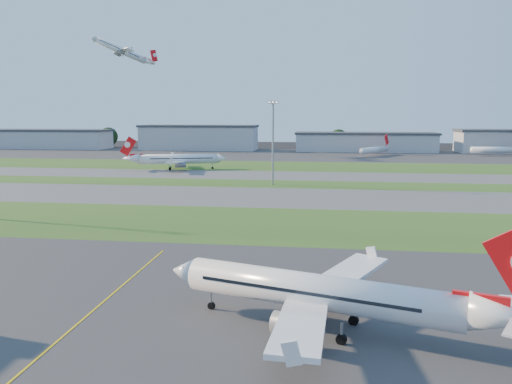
% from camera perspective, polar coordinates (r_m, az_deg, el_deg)
% --- Properties ---
extents(ground, '(700.00, 700.00, 0.00)m').
position_cam_1_polar(ground, '(58.42, -24.89, -13.89)').
color(ground, black).
rests_on(ground, ground).
extents(apron_near, '(300.00, 70.00, 0.01)m').
position_cam_1_polar(apron_near, '(58.42, -24.89, -13.89)').
color(apron_near, '#333335').
rests_on(apron_near, ground).
extents(grass_strip_a, '(300.00, 34.00, 0.01)m').
position_cam_1_polar(grass_strip_a, '(103.96, -9.45, -3.34)').
color(grass_strip_a, '#2D531B').
rests_on(grass_strip_a, ground).
extents(taxiway_a, '(300.00, 32.00, 0.01)m').
position_cam_1_polar(taxiway_a, '(135.30, -5.39, -0.42)').
color(taxiway_a, '#515154').
rests_on(taxiway_a, ground).
extents(grass_strip_b, '(300.00, 18.00, 0.01)m').
position_cam_1_polar(grass_strip_b, '(159.48, -3.39, 1.02)').
color(grass_strip_b, '#2D531B').
rests_on(grass_strip_b, ground).
extents(taxiway_b, '(300.00, 26.00, 0.01)m').
position_cam_1_polar(taxiway_b, '(180.95, -2.07, 1.97)').
color(taxiway_b, '#515154').
rests_on(taxiway_b, ground).
extents(grass_strip_c, '(300.00, 40.00, 0.01)m').
position_cam_1_polar(grass_strip_c, '(213.36, -0.59, 3.03)').
color(grass_strip_c, '#2D531B').
rests_on(grass_strip_c, ground).
extents(apron_far, '(400.00, 80.00, 0.01)m').
position_cam_1_polar(apron_far, '(272.64, 1.20, 4.31)').
color(apron_far, '#333335').
rests_on(apron_far, ground).
extents(yellow_line, '(0.25, 60.00, 0.02)m').
position_cam_1_polar(yellow_line, '(56.01, -20.42, -14.61)').
color(yellow_line, gold).
rests_on(yellow_line, ground).
extents(airliner_parked, '(34.32, 28.89, 11.02)m').
position_cam_1_polar(airliner_parked, '(51.96, 7.30, -11.39)').
color(airliner_parked, white).
rests_on(airliner_parked, ground).
extents(airliner_taxiing, '(36.98, 31.10, 11.84)m').
position_cam_1_polar(airliner_taxiing, '(199.96, -8.91, 3.72)').
color(airliner_taxiing, white).
rests_on(airliner_taxiing, ground).
extents(airliner_departing, '(30.01, 25.97, 10.80)m').
position_cam_1_polar(airliner_departing, '(292.24, -15.12, 15.33)').
color(airliner_departing, white).
extents(mini_jet_near, '(17.60, 24.57, 9.48)m').
position_cam_1_polar(mini_jet_near, '(270.43, 13.41, 4.73)').
color(mini_jet_near, white).
rests_on(mini_jet_near, ground).
extents(mini_jet_far, '(28.58, 6.50, 9.48)m').
position_cam_1_polar(mini_jet_far, '(292.31, 25.75, 4.38)').
color(mini_jet_far, white).
rests_on(mini_jet_far, ground).
extents(light_mast_centre, '(3.20, 0.70, 25.80)m').
position_cam_1_polar(light_mast_centre, '(154.00, 1.94, 6.29)').
color(light_mast_centre, gray).
rests_on(light_mast_centre, ground).
extents(hangar_far_west, '(91.80, 23.00, 12.20)m').
position_cam_1_polar(hangar_far_west, '(350.32, -23.51, 5.60)').
color(hangar_far_west, '#9EA0A5').
rests_on(hangar_far_west, ground).
extents(hangar_west, '(71.40, 23.00, 15.20)m').
position_cam_1_polar(hangar_west, '(309.67, -6.53, 6.22)').
color(hangar_west, '#9EA0A5').
rests_on(hangar_west, ground).
extents(hangar_east, '(81.60, 23.00, 11.20)m').
position_cam_1_polar(hangar_east, '(301.57, 12.34, 5.62)').
color(hangar_east, '#9EA0A5').
rests_on(hangar_east, ground).
extents(tree_west, '(12.10, 12.10, 13.20)m').
position_cam_1_polar(tree_west, '(345.13, -16.50, 6.10)').
color(tree_west, black).
rests_on(tree_west, ground).
extents(tree_mid_west, '(9.90, 9.90, 10.80)m').
position_cam_1_polar(tree_mid_west, '(315.51, -1.60, 5.99)').
color(tree_mid_west, black).
rests_on(tree_mid_west, ground).
extents(tree_mid_east, '(11.55, 11.55, 12.60)m').
position_cam_1_polar(tree_mid_east, '(314.62, 9.40, 6.05)').
color(tree_mid_east, black).
rests_on(tree_mid_east, ground).
extents(tree_east, '(10.45, 10.45, 11.40)m').
position_cam_1_polar(tree_east, '(323.83, 22.85, 5.43)').
color(tree_east, black).
rests_on(tree_east, ground).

